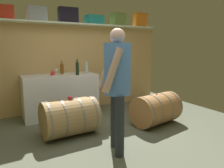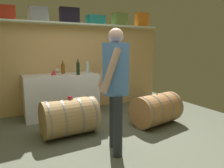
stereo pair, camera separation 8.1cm
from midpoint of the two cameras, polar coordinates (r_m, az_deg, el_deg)
ground_plane at (r=3.73m, az=-3.36°, el=-13.35°), size 5.98×7.75×0.02m
back_wall_panel at (r=5.07m, az=-11.08°, el=4.11°), size 4.78×0.10×1.95m
high_shelf_board at (r=4.93m, az=-10.98°, el=15.48°), size 4.39×0.40×0.03m
toolcase_red at (r=4.77m, az=-26.52°, el=16.68°), size 0.42×0.27×0.26m
toolcase_grey at (r=4.82m, az=-18.67°, el=17.24°), size 0.38×0.28×0.29m
toolcase_black at (r=4.96m, az=-10.86°, el=17.53°), size 0.43×0.25×0.32m
toolcase_teal at (r=5.15m, az=-3.96°, el=16.69°), size 0.41×0.30×0.20m
toolcase_olive at (r=5.43m, az=2.48°, el=16.82°), size 0.34×0.27×0.30m
toolcase_orange at (r=5.77m, az=8.34°, el=16.54°), size 0.34×0.22×0.34m
work_cabinet at (r=4.70m, az=-12.90°, el=-2.87°), size 1.52×0.67×0.89m
wine_bottle_clear at (r=4.69m, az=-6.11°, el=4.43°), size 0.08×0.08×0.29m
wine_bottle_amber at (r=4.71m, az=-12.48°, el=4.17°), size 0.08×0.08×0.29m
wine_bottle_dark at (r=4.45m, az=-8.55°, el=4.31°), size 0.07×0.07×0.32m
wine_glass at (r=4.67m, az=-13.96°, el=3.54°), size 0.07×0.07×0.12m
red_funnel at (r=4.56m, az=-14.87°, el=3.03°), size 0.11×0.11×0.11m
wine_barrel_near at (r=3.65m, az=-10.69°, el=-8.64°), size 0.92×0.67×0.63m
wine_barrel_far at (r=4.16m, az=12.33°, el=-6.64°), size 1.00×0.74×0.59m
tasting_cup at (r=3.56m, az=-10.60°, el=-3.55°), size 0.07×0.07×0.04m
winemaker_pouring at (r=2.86m, az=1.68°, el=1.56°), size 0.48×0.55×1.70m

